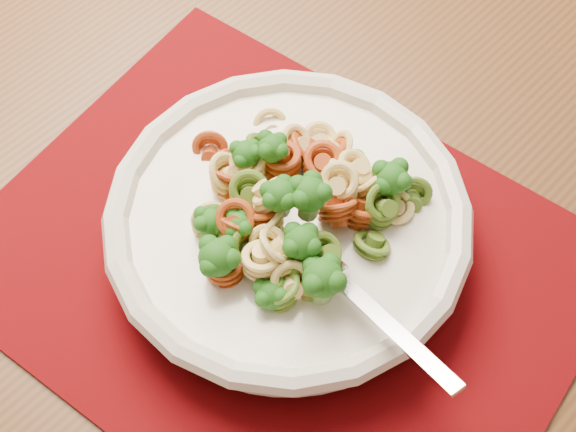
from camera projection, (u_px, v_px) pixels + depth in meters
The scene contains 5 objects.
dining_table at pixel (405, 294), 0.70m from camera, with size 1.65×1.21×0.75m.
placemat at pixel (279, 266), 0.61m from camera, with size 0.44×0.34×0.00m, color #5B0305.
pasta_bowl at pixel (288, 223), 0.59m from camera, with size 0.27×0.27×0.05m.
pasta_broccoli_heap at pixel (288, 212), 0.58m from camera, with size 0.23×0.23×0.06m, color #F2CA77, non-canonical shape.
fork at pixel (326, 267), 0.55m from camera, with size 0.19×0.02×0.01m, color silver, non-canonical shape.
Camera 1 is at (0.87, -0.94, 1.29)m, focal length 50.00 mm.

